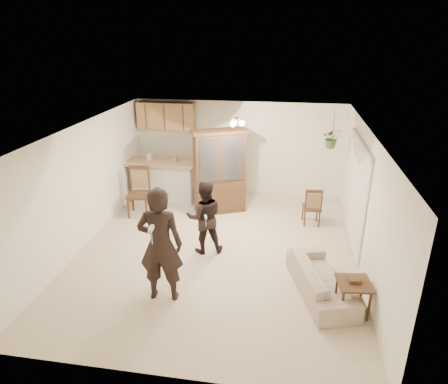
% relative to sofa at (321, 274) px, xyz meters
% --- Properties ---
extents(floor, '(6.50, 6.50, 0.00)m').
position_rel_sofa_xyz_m(floor, '(-1.98, 1.09, -0.37)').
color(floor, beige).
rests_on(floor, ground).
extents(ceiling, '(5.50, 6.50, 0.02)m').
position_rel_sofa_xyz_m(ceiling, '(-1.98, 1.09, 2.13)').
color(ceiling, white).
rests_on(ceiling, wall_back).
extents(wall_back, '(5.50, 0.02, 2.50)m').
position_rel_sofa_xyz_m(wall_back, '(-1.98, 4.34, 0.88)').
color(wall_back, white).
rests_on(wall_back, ground).
extents(wall_front, '(5.50, 0.02, 2.50)m').
position_rel_sofa_xyz_m(wall_front, '(-1.98, -2.16, 0.88)').
color(wall_front, white).
rests_on(wall_front, ground).
extents(wall_left, '(0.02, 6.50, 2.50)m').
position_rel_sofa_xyz_m(wall_left, '(-4.73, 1.09, 0.88)').
color(wall_left, white).
rests_on(wall_left, ground).
extents(wall_right, '(0.02, 6.50, 2.50)m').
position_rel_sofa_xyz_m(wall_right, '(0.77, 1.09, 0.88)').
color(wall_right, white).
rests_on(wall_right, ground).
extents(breakfast_bar, '(1.60, 0.55, 1.00)m').
position_rel_sofa_xyz_m(breakfast_bar, '(-3.83, 3.44, 0.13)').
color(breakfast_bar, silver).
rests_on(breakfast_bar, floor).
extents(bar_top, '(1.75, 0.70, 0.08)m').
position_rel_sofa_xyz_m(bar_top, '(-3.83, 3.44, 0.68)').
color(bar_top, tan).
rests_on(bar_top, breakfast_bar).
extents(upper_cabinets, '(1.50, 0.34, 0.70)m').
position_rel_sofa_xyz_m(upper_cabinets, '(-3.88, 4.16, 1.73)').
color(upper_cabinets, '#986C42').
rests_on(upper_cabinets, wall_back).
extents(vertical_blinds, '(0.06, 2.30, 2.10)m').
position_rel_sofa_xyz_m(vertical_blinds, '(0.73, 1.99, 0.73)').
color(vertical_blinds, silver).
rests_on(vertical_blinds, wall_right).
extents(ceiling_fixture, '(0.36, 0.36, 0.20)m').
position_rel_sofa_xyz_m(ceiling_fixture, '(-1.78, 2.29, 2.03)').
color(ceiling_fixture, '#FFE7BF').
rests_on(ceiling_fixture, ceiling).
extents(hanging_plant, '(0.43, 0.37, 0.48)m').
position_rel_sofa_xyz_m(hanging_plant, '(0.32, 3.49, 1.48)').
color(hanging_plant, '#2D5120').
rests_on(hanging_plant, ceiling).
extents(plant_cord, '(0.01, 0.01, 0.65)m').
position_rel_sofa_xyz_m(plant_cord, '(0.32, 3.49, 1.81)').
color(plant_cord, black).
rests_on(plant_cord, ceiling).
extents(sofa, '(1.24, 2.01, 0.73)m').
position_rel_sofa_xyz_m(sofa, '(0.00, 0.00, 0.00)').
color(sofa, beige).
rests_on(sofa, floor).
extents(adult, '(0.69, 0.49, 1.80)m').
position_rel_sofa_xyz_m(adult, '(-2.61, -0.54, 0.53)').
color(adult, black).
rests_on(adult, floor).
extents(child, '(0.77, 0.68, 1.35)m').
position_rel_sofa_xyz_m(child, '(-2.23, 1.06, 0.31)').
color(child, black).
rests_on(child, floor).
extents(china_hutch, '(1.38, 0.98, 2.04)m').
position_rel_sofa_xyz_m(china_hutch, '(-2.27, 3.04, 0.64)').
color(china_hutch, '#351E13').
rests_on(china_hutch, floor).
extents(side_table, '(0.57, 0.57, 0.62)m').
position_rel_sofa_xyz_m(side_table, '(0.45, -0.44, -0.07)').
color(side_table, '#351E13').
rests_on(side_table, floor).
extents(chair_bar, '(0.59, 0.59, 1.19)m').
position_rel_sofa_xyz_m(chair_bar, '(-4.14, 2.48, -0.03)').
color(chair_bar, '#351E13').
rests_on(chair_bar, floor).
extents(chair_hutch_left, '(0.57, 0.57, 0.98)m').
position_rel_sofa_xyz_m(chair_hutch_left, '(-2.79, 4.01, -0.09)').
color(chair_hutch_left, '#351E13').
rests_on(chair_hutch_left, floor).
extents(chair_hutch_right, '(0.44, 0.44, 0.91)m').
position_rel_sofa_xyz_m(chair_hutch_right, '(-0.06, 2.67, -0.11)').
color(chair_hutch_right, '#351E13').
rests_on(chair_hutch_right, floor).
extents(controller_adult, '(0.07, 0.18, 0.05)m').
position_rel_sofa_xyz_m(controller_adult, '(-2.56, -1.00, 1.15)').
color(controller_adult, silver).
rests_on(controller_adult, adult).
extents(controller_child, '(0.08, 0.14, 0.04)m').
position_rel_sofa_xyz_m(controller_child, '(-2.13, 0.72, 0.56)').
color(controller_child, silver).
rests_on(controller_child, child).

